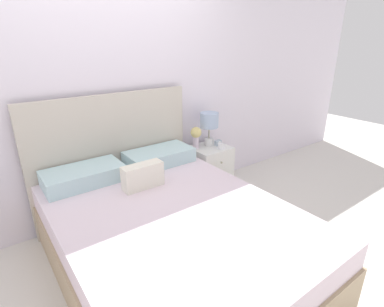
{
  "coord_description": "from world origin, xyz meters",
  "views": [
    {
      "loc": [
        -1.02,
        -2.71,
        1.75
      ],
      "look_at": [
        0.54,
        -0.59,
        0.73
      ],
      "focal_mm": 28.0,
      "sensor_mm": 36.0,
      "label": 1
    }
  ],
  "objects_px": {
    "flower_vase": "(196,135)",
    "alarm_clock": "(218,143)",
    "bed": "(167,232)",
    "table_lamp": "(209,123)",
    "teacup": "(221,146)",
    "nightstand": "(210,169)"
  },
  "relations": [
    {
      "from": "nightstand",
      "to": "alarm_clock",
      "type": "bearing_deg",
      "value": -4.44
    },
    {
      "from": "bed",
      "to": "teacup",
      "type": "relative_size",
      "value": 21.79
    },
    {
      "from": "nightstand",
      "to": "teacup",
      "type": "xyz_separation_m",
      "value": [
        0.07,
        -0.1,
        0.31
      ]
    },
    {
      "from": "bed",
      "to": "table_lamp",
      "type": "relative_size",
      "value": 5.52
    },
    {
      "from": "alarm_clock",
      "to": "nightstand",
      "type": "bearing_deg",
      "value": 175.56
    },
    {
      "from": "bed",
      "to": "table_lamp",
      "type": "bearing_deg",
      "value": 37.08
    },
    {
      "from": "nightstand",
      "to": "flower_vase",
      "type": "bearing_deg",
      "value": 157.61
    },
    {
      "from": "bed",
      "to": "flower_vase",
      "type": "xyz_separation_m",
      "value": [
        0.92,
        0.84,
        0.42
      ]
    },
    {
      "from": "table_lamp",
      "to": "alarm_clock",
      "type": "bearing_deg",
      "value": -37.58
    },
    {
      "from": "bed",
      "to": "alarm_clock",
      "type": "height_order",
      "value": "bed"
    },
    {
      "from": "flower_vase",
      "to": "table_lamp",
      "type": "bearing_deg",
      "value": -2.17
    },
    {
      "from": "bed",
      "to": "nightstand",
      "type": "relative_size",
      "value": 3.77
    },
    {
      "from": "nightstand",
      "to": "alarm_clock",
      "type": "height_order",
      "value": "alarm_clock"
    },
    {
      "from": "bed",
      "to": "flower_vase",
      "type": "bearing_deg",
      "value": 42.37
    },
    {
      "from": "bed",
      "to": "flower_vase",
      "type": "height_order",
      "value": "bed"
    },
    {
      "from": "flower_vase",
      "to": "alarm_clock",
      "type": "xyz_separation_m",
      "value": [
        0.27,
        -0.07,
        -0.13
      ]
    },
    {
      "from": "teacup",
      "to": "bed",
      "type": "bearing_deg",
      "value": -149.61
    },
    {
      "from": "nightstand",
      "to": "flower_vase",
      "type": "height_order",
      "value": "flower_vase"
    },
    {
      "from": "bed",
      "to": "nightstand",
      "type": "height_order",
      "value": "bed"
    },
    {
      "from": "table_lamp",
      "to": "flower_vase",
      "type": "distance_m",
      "value": 0.22
    },
    {
      "from": "bed",
      "to": "flower_vase",
      "type": "distance_m",
      "value": 1.32
    },
    {
      "from": "flower_vase",
      "to": "alarm_clock",
      "type": "bearing_deg",
      "value": -15.24
    }
  ]
}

